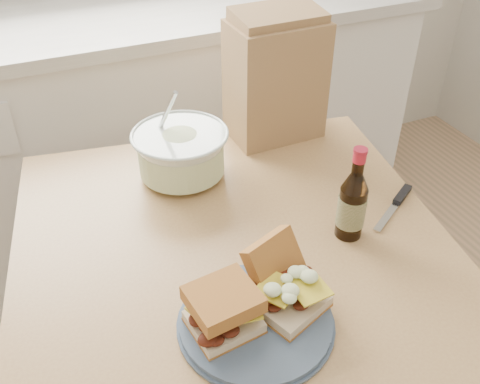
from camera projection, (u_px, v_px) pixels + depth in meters
name	position (u px, v px, depth m)	size (l,w,h in m)	color
cabinet_run	(89.00, 143.00, 1.98)	(2.50, 0.64, 0.94)	silver
dining_table	(235.00, 280.00, 1.19)	(1.04, 1.04, 0.75)	tan
plate	(256.00, 321.00, 0.94)	(0.27, 0.27, 0.02)	#42546C
sandwich_left	(224.00, 310.00, 0.90)	(0.12, 0.11, 0.08)	#CAB38E
sandwich_right	(285.00, 285.00, 0.95)	(0.15, 0.19, 0.10)	#CAB38E
coleslaw_bowl	(181.00, 155.00, 1.28)	(0.23, 0.23, 0.23)	silver
beer_bottle	(352.00, 204.00, 1.09)	(0.06, 0.06, 0.21)	black
knife	(399.00, 200.00, 1.23)	(0.17, 0.11, 0.01)	silver
paper_bag	(275.00, 81.00, 1.39)	(0.24, 0.16, 0.31)	#9A774A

